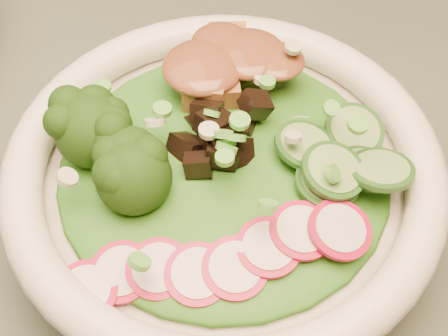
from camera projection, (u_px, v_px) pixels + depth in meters
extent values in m
cylinder|color=black|center=(437.00, 135.00, 1.05)|extent=(0.06, 0.06, 0.72)
cube|color=#4C5849|center=(79.00, 271.00, 0.48)|extent=(1.20, 0.80, 0.03)
cylinder|color=white|center=(224.00, 198.00, 0.46)|extent=(0.27, 0.27, 0.06)
torus|color=white|center=(224.00, 166.00, 0.43)|extent=(0.31, 0.31, 0.03)
ellipsoid|color=#256315|center=(224.00, 167.00, 0.43)|extent=(0.23, 0.23, 0.03)
ellipsoid|color=brown|center=(224.00, 64.00, 0.45)|extent=(0.08, 0.06, 0.02)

